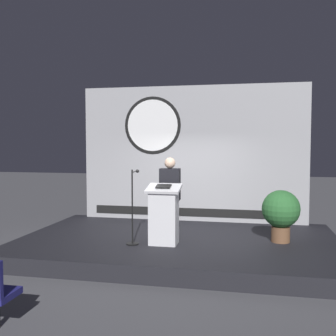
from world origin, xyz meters
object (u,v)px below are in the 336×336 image
podium (164,215)px  microphone_stand (133,218)px  speaker_person (170,197)px  potted_plant (281,211)px

podium → microphone_stand: (-0.58, -0.10, -0.06)m
podium → microphone_stand: 0.59m
speaker_person → microphone_stand: (-0.60, -0.58, -0.34)m
speaker_person → potted_plant: (2.18, 0.15, -0.23)m
speaker_person → microphone_stand: bearing=-136.1°
speaker_person → potted_plant: speaker_person is taller
podium → speaker_person: 0.55m
podium → speaker_person: size_ratio=0.70×
podium → speaker_person: (0.02, 0.48, 0.28)m
podium → microphone_stand: size_ratio=0.80×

